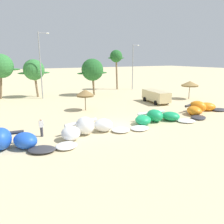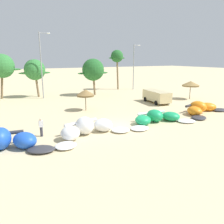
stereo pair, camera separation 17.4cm
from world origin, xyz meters
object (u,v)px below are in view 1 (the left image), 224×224
at_px(person_near_kites, 41,127).
at_px(lamppost_east_center, 133,65).
at_px(palm_left, 1,66).
at_px(palm_left_of_gap, 34,70).
at_px(parked_van, 156,96).
at_px(palm_center_right, 116,57).
at_px(beach_umbrella_near_van, 85,93).
at_px(kite_left, 88,129).
at_px(lamppost_west_center, 41,63).
at_px(kite_far_left, 1,143).
at_px(kite_center, 201,108).
at_px(beach_umbrella_middle, 190,84).
at_px(palm_center_left, 92,70).
at_px(kite_left_of_center, 157,118).

relative_size(person_near_kites, lamppost_east_center, 0.17).
distance_m(palm_left, palm_left_of_gap, 5.10).
distance_m(parked_van, palm_center_right, 16.97).
distance_m(palm_center_right, lamppost_east_center, 4.04).
bearing_deg(beach_umbrella_near_van, person_near_kites, -134.25).
bearing_deg(kite_left, lamppost_west_center, 87.47).
distance_m(kite_far_left, palm_center_right, 35.22).
bearing_deg(kite_center, lamppost_west_center, 126.40).
xyz_separation_m(kite_left, beach_umbrella_near_van, (3.66, 9.22, 1.69)).
bearing_deg(lamppost_east_center, parked_van, -111.49).
distance_m(beach_umbrella_middle, palm_left_of_gap, 26.45).
bearing_deg(kite_left, kite_far_left, -179.33).
distance_m(beach_umbrella_middle, palm_center_right, 17.30).
height_order(palm_left_of_gap, lamppost_west_center, lamppost_west_center).
relative_size(kite_far_left, parked_van, 1.44).
bearing_deg(kite_left, palm_center_right, 54.82).
bearing_deg(lamppost_west_center, beach_umbrella_middle, -30.38).
bearing_deg(person_near_kites, palm_left, 93.11).
height_order(parked_van, lamppost_east_center, lamppost_east_center).
height_order(beach_umbrella_near_van, palm_left, palm_left).
relative_size(palm_left_of_gap, palm_center_right, 0.78).
bearing_deg(palm_center_right, lamppost_west_center, -167.47).
bearing_deg(palm_left_of_gap, palm_center_left, -17.16).
xyz_separation_m(kite_far_left, kite_left_of_center, (15.08, 0.26, -0.13)).
distance_m(person_near_kites, palm_center_right, 31.63).
relative_size(parked_van, palm_left_of_gap, 0.85).
bearing_deg(kite_center, parked_van, 94.54).
distance_m(person_near_kites, lamppost_west_center, 20.42).
bearing_deg(palm_center_right, kite_left, -125.18).
relative_size(beach_umbrella_middle, palm_center_right, 0.36).
relative_size(kite_far_left, lamppost_west_center, 0.74).
bearing_deg(kite_far_left, kite_left_of_center, 0.98).
height_order(kite_far_left, palm_left, palm_left).
height_order(parked_van, palm_center_right, palm_center_right).
bearing_deg(kite_left, kite_left_of_center, 1.24).
relative_size(kite_left, parked_van, 1.42).
bearing_deg(palm_left, palm_center_left, -15.53).
xyz_separation_m(kite_far_left, palm_left_of_gap, (7.08, 23.12, 4.04)).
distance_m(kite_far_left, palm_left_of_gap, 24.51).
distance_m(beach_umbrella_middle, person_near_kites, 26.69).
bearing_deg(kite_far_left, lamppost_east_center, 39.89).
bearing_deg(kite_left_of_center, palm_center_right, 69.23).
bearing_deg(palm_center_left, beach_umbrella_near_van, -119.14).
bearing_deg(kite_left, kite_center, 3.21).
relative_size(kite_center, palm_left_of_gap, 1.22).
relative_size(kite_left, person_near_kites, 4.84).
bearing_deg(kite_left_of_center, kite_center, 5.29).
bearing_deg(beach_umbrella_middle, kite_left, -158.87).
bearing_deg(kite_center, palm_center_right, 86.10).
distance_m(palm_center_left, palm_center_right, 9.18).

